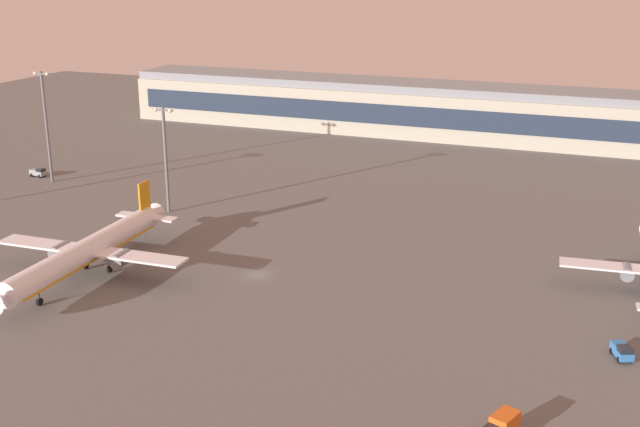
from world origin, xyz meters
The scene contains 7 objects.
ground_plane centered at (0.00, 0.00, 0.00)m, with size 416.00×416.00×0.00m, color #605E5B.
terminal_building centered at (-4.03, 126.92, 8.09)m, with size 195.63×22.40×16.40m.
airplane_far_stand centered at (-27.65, -11.09, 4.61)m, with size 36.93×47.48×12.19m.
cargo_loader centered at (-81.95, 39.72, 1.18)m, with size 4.28×2.30×2.25m.
maintenance_van centered at (61.22, -9.39, 1.18)m, with size 3.45×4.58×2.25m.
apron_light_west centered at (-34.62, 26.25, 13.49)m, with size 4.80×0.90×23.38m.
apron_light_central centered at (-75.33, 37.04, 15.71)m, with size 4.80×0.90×27.69m.
Camera 1 is at (58.93, -118.94, 53.73)m, focal length 44.95 mm.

